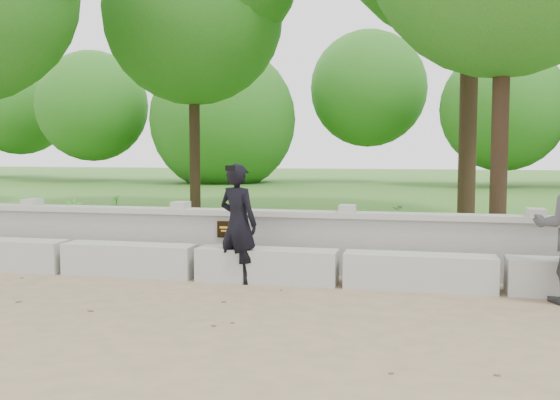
{
  "coord_description": "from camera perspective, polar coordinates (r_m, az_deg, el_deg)",
  "views": [
    {
      "loc": [
        2.98,
        -6.13,
        1.77
      ],
      "look_at": [
        1.17,
        1.94,
        1.11
      ],
      "focal_mm": 40.0,
      "sensor_mm": 36.0,
      "label": 1
    }
  ],
  "objects": [
    {
      "name": "concrete_bench",
      "position": [
        8.71,
        -7.66,
        -5.67
      ],
      "size": [
        11.9,
        0.45,
        0.45
      ],
      "color": "#B3B1A9",
      "rests_on": "ground"
    },
    {
      "name": "shrub_b",
      "position": [
        9.55,
        7.16,
        -2.7
      ],
      "size": [
        0.31,
        0.37,
        0.63
      ],
      "primitive_type": "imported",
      "rotation": [
        0.0,
        0.0,
        1.67
      ],
      "color": "#498E30",
      "rests_on": "lawn"
    },
    {
      "name": "tree_center",
      "position": [
        16.38,
        -7.95,
        17.58
      ],
      "size": [
        4.48,
        4.48,
        7.47
      ],
      "color": "#382619",
      "rests_on": "lawn"
    },
    {
      "name": "parapet_wall",
      "position": [
        9.32,
        -6.18,
        -3.5
      ],
      "size": [
        12.5,
        0.35,
        0.9
      ],
      "color": "#A9A79F",
      "rests_on": "ground"
    },
    {
      "name": "shrub_c",
      "position": [
        10.89,
        11.57,
        -2.04
      ],
      "size": [
        0.65,
        0.67,
        0.56
      ],
      "primitive_type": "imported",
      "rotation": [
        0.0,
        0.0,
        4.07
      ],
      "color": "#498E30",
      "rests_on": "lawn"
    },
    {
      "name": "lawn",
      "position": [
        20.42,
        4.2,
        -0.06
      ],
      "size": [
        40.0,
        22.0,
        0.25
      ],
      "primitive_type": "cube",
      "color": "#396E1F",
      "rests_on": "ground"
    },
    {
      "name": "ground",
      "position": [
        7.04,
        -13.08,
        -10.08
      ],
      "size": [
        80.0,
        80.0,
        0.0
      ],
      "primitive_type": "plane",
      "color": "#987E5D",
      "rests_on": "ground"
    },
    {
      "name": "shrub_d",
      "position": [
        14.19,
        -14.74,
        -0.59
      ],
      "size": [
        0.41,
        0.42,
        0.56
      ],
      "primitive_type": "imported",
      "rotation": [
        0.0,
        0.0,
        5.4
      ],
      "color": "#498E30",
      "rests_on": "lawn"
    },
    {
      "name": "shrub_a",
      "position": [
        12.6,
        -18.32,
        -1.2
      ],
      "size": [
        0.38,
        0.34,
        0.61
      ],
      "primitive_type": "imported",
      "rotation": [
        0.0,
        0.0,
        0.49
      ],
      "color": "#498E30",
      "rests_on": "lawn"
    },
    {
      "name": "man_main",
      "position": [
        8.32,
        -3.85,
        -2.14
      ],
      "size": [
        0.68,
        0.64,
        1.59
      ],
      "color": "black",
      "rests_on": "ground"
    }
  ]
}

